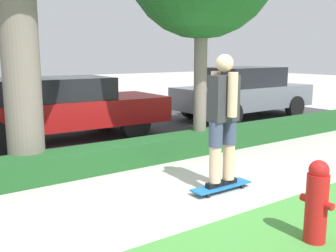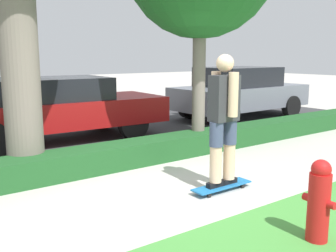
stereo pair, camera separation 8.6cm
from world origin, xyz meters
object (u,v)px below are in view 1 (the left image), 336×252
Objects in this scene: skateboard at (221,186)px; parked_car_rear at (243,92)px; skater_person at (223,117)px; fire_hydrant at (317,202)px; parked_car_middle at (55,107)px.

skateboard is 6.55m from parked_car_rear.
skater_person is 0.42× the size of parked_car_rear.
skater_person reaches higher than parked_car_rear.
fire_hydrant reaches higher than skateboard.
fire_hydrant is at bearing -83.43° from parked_car_middle.
skateboard is 1.10× the size of fire_hydrant.
parked_car_rear is (5.60, -0.08, 0.03)m from parked_car_middle.
parked_car_middle is 5.60m from parked_car_rear.
parked_car_rear is at bearing 49.26° from fire_hydrant.
parked_car_middle is at bearing 99.46° from skater_person.
skater_person reaches higher than fire_hydrant.
parked_car_rear reaches higher than fire_hydrant.
parked_car_rear reaches higher than skateboard.
parked_car_rear is at bearing 41.63° from skater_person.
skater_person is at bearing -63.43° from skateboard.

